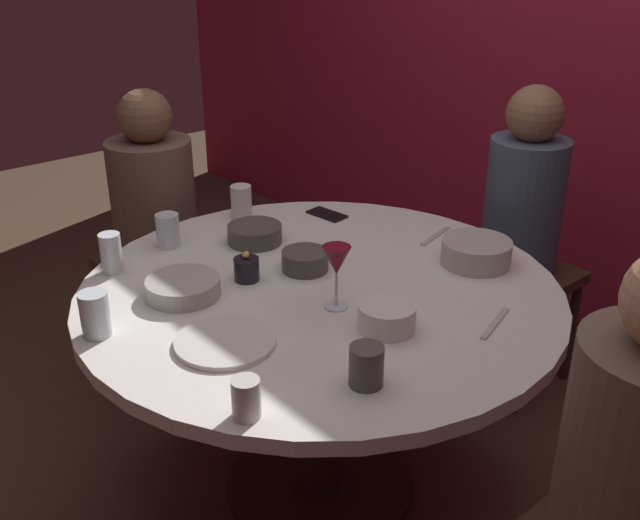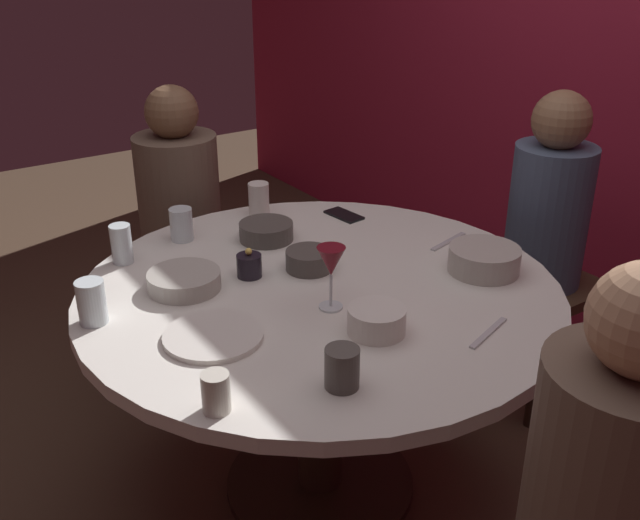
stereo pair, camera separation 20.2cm
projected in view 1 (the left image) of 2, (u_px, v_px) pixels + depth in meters
ground_plane at (320, 485)px, 2.36m from camera, size 8.00×8.00×0.00m
back_wall at (633, 27)px, 2.73m from camera, size 6.00×0.10×2.60m
dining_table at (320, 330)px, 2.12m from camera, size 1.36×1.36×0.73m
seated_diner_left at (154, 204)px, 2.72m from camera, size 0.40×0.40×1.13m
seated_diner_back at (523, 208)px, 2.63m from camera, size 0.40×0.40×1.16m
candle_holder at (247, 269)px, 2.07m from camera, size 0.07×0.07×0.09m
wine_glass at (336, 263)px, 1.89m from camera, size 0.08×0.08×0.18m
dinner_plate at (225, 342)px, 1.77m from camera, size 0.25×0.25×0.01m
cell_phone at (327, 214)px, 2.54m from camera, size 0.15×0.08×0.01m
bowl_serving_large at (305, 261)px, 2.14m from camera, size 0.14×0.14×0.06m
bowl_salad_center at (183, 287)px, 1.99m from camera, size 0.20×0.20×0.05m
bowl_small_white at (255, 234)px, 2.32m from camera, size 0.17×0.17×0.06m
bowl_sauce_side at (476, 252)px, 2.17m from camera, size 0.21×0.21×0.07m
bowl_rice_portion at (387, 317)px, 1.82m from camera, size 0.15×0.15×0.07m
cup_near_candle at (95, 314)px, 1.79m from camera, size 0.07×0.07×0.12m
cup_by_left_diner at (241, 202)px, 2.49m from camera, size 0.07×0.07×0.12m
cup_by_right_diner at (366, 366)px, 1.60m from camera, size 0.08×0.08×0.10m
cup_center_front at (111, 253)px, 2.11m from camera, size 0.06×0.06×0.12m
cup_far_edge at (168, 230)px, 2.28m from camera, size 0.07×0.07×0.11m
cup_beside_wine at (246, 398)px, 1.49m from camera, size 0.06×0.06×0.09m
fork_near_plate at (495, 323)px, 1.86m from camera, size 0.07×0.18×0.01m
knife_near_plate at (435, 236)px, 2.37m from camera, size 0.06×0.18×0.01m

